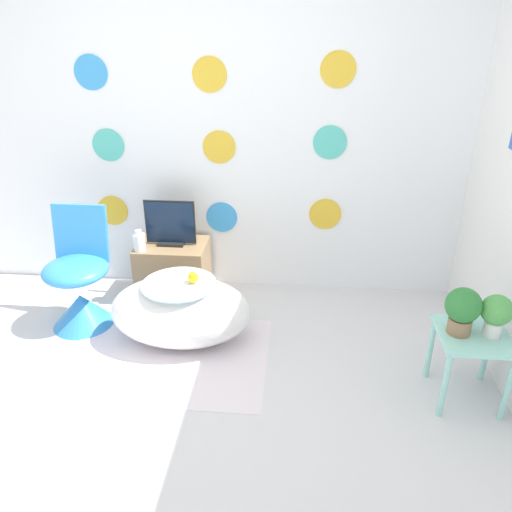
# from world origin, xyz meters

# --- Properties ---
(ground_plane) EXTENTS (12.00, 12.00, 0.00)m
(ground_plane) POSITION_xyz_m (0.00, 0.00, 0.00)
(ground_plane) COLOR silver
(wall_back_dotted) EXTENTS (4.62, 0.05, 2.60)m
(wall_back_dotted) POSITION_xyz_m (-0.00, 1.82, 1.30)
(wall_back_dotted) COLOR white
(wall_back_dotted) RESTS_ON ground_plane
(rug) EXTENTS (1.27, 0.95, 0.01)m
(rug) POSITION_xyz_m (-0.19, 0.78, 0.00)
(rug) COLOR silver
(rug) RESTS_ON ground_plane
(bathtub) EXTENTS (0.92, 0.59, 0.44)m
(bathtub) POSITION_xyz_m (-0.14, 0.97, 0.22)
(bathtub) COLOR white
(bathtub) RESTS_ON ground_plane
(rubber_duck) EXTENTS (0.07, 0.08, 0.08)m
(rubber_duck) POSITION_xyz_m (-0.04, 0.96, 0.48)
(rubber_duck) COLOR yellow
(rubber_duck) RESTS_ON bathtub
(chair) EXTENTS (0.44, 0.44, 0.83)m
(chair) POSITION_xyz_m (-0.87, 1.11, 0.27)
(chair) COLOR #338CE0
(chair) RESTS_ON ground_plane
(tv_cabinet) EXTENTS (0.52, 0.39, 0.43)m
(tv_cabinet) POSITION_xyz_m (-0.33, 1.57, 0.22)
(tv_cabinet) COLOR #8E704C
(tv_cabinet) RESTS_ON ground_plane
(tv) EXTENTS (0.37, 0.12, 0.34)m
(tv) POSITION_xyz_m (-0.33, 1.58, 0.58)
(tv) COLOR black
(tv) RESTS_ON tv_cabinet
(vase) EXTENTS (0.09, 0.09, 0.16)m
(vase) POSITION_xyz_m (-0.53, 1.45, 0.50)
(vase) COLOR white
(vase) RESTS_ON tv_cabinet
(side_table) EXTENTS (0.37, 0.38, 0.42)m
(side_table) POSITION_xyz_m (1.57, 0.56, 0.34)
(side_table) COLOR #99E0D8
(side_table) RESTS_ON ground_plane
(potted_plant_left) EXTENTS (0.19, 0.19, 0.27)m
(potted_plant_left) POSITION_xyz_m (1.49, 0.57, 0.57)
(potted_plant_left) COLOR #8C6B4C
(potted_plant_left) RESTS_ON side_table
(potted_plant_right) EXTENTS (0.17, 0.17, 0.24)m
(potted_plant_right) POSITION_xyz_m (1.66, 0.55, 0.57)
(potted_plant_right) COLOR white
(potted_plant_right) RESTS_ON side_table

